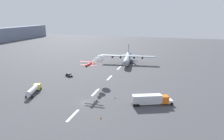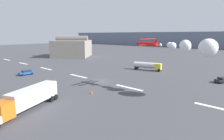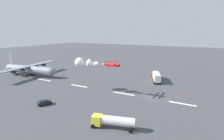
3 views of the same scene
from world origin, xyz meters
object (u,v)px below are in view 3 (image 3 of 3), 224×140
Objects in this scene: traffic_cone_far at (142,87)px; airport_staff_sedan at (44,102)px; cargo_transport_plane at (31,69)px; semi_truck_orange at (156,76)px; stunt_biplane_red at (86,63)px; traffic_cone_near at (184,94)px; fuel_tanker_truck at (113,121)px.

airport_staff_sedan is at bearing 56.63° from traffic_cone_far.
airport_staff_sedan is (-34.39, 23.10, -2.49)m from cargo_transport_plane.
cargo_transport_plane is 54.67m from traffic_cone_far.
stunt_biplane_red is at bearing 55.19° from semi_truck_orange.
airport_staff_sedan reaches higher than traffic_cone_near.
traffic_cone_near is (-10.72, -32.02, -1.38)m from fuel_tanker_truck.
cargo_transport_plane is 7.84× the size of airport_staff_sedan.
cargo_transport_plane is 59.38m from semi_truck_orange.
stunt_biplane_red reaches higher than traffic_cone_near.
airport_staff_sedan is (3.21, 17.10, -9.63)m from stunt_biplane_red.
semi_truck_orange is at bearing -116.33° from airport_staff_sedan.
stunt_biplane_red reaches higher than traffic_cone_far.
semi_truck_orange is at bearing -44.69° from traffic_cone_near.
traffic_cone_near is (-31.98, -12.59, -10.07)m from stunt_biplane_red.
stunt_biplane_red is 24.71× the size of traffic_cone_far.
cargo_transport_plane is 46.61× the size of traffic_cone_near.
fuel_tanker_truck is at bearing 71.49° from traffic_cone_near.
semi_truck_orange is at bearing -124.81° from stunt_biplane_red.
traffic_cone_near and traffic_cone_far have the same top height.
semi_truck_orange reaches higher than traffic_cone_near.
fuel_tanker_truck is at bearing 98.29° from traffic_cone_far.
airport_staff_sedan is (24.47, -2.33, -0.94)m from fuel_tanker_truck.
semi_truck_orange is (-18.22, -26.21, -8.32)m from stunt_biplane_red.
traffic_cone_far is (1.67, 13.30, -1.75)m from semi_truck_orange.
cargo_transport_plane is 38.74m from stunt_biplane_red.
semi_truck_orange reaches higher than traffic_cone_far.
traffic_cone_far is at bearing 82.84° from semi_truck_orange.
stunt_biplane_red is 23.27m from traffic_cone_far.
stunt_biplane_red reaches higher than airport_staff_sedan.
semi_truck_orange is 19.44m from traffic_cone_near.
fuel_tanker_truck is 32.70m from traffic_cone_far.
stunt_biplane_red reaches higher than cargo_transport_plane.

